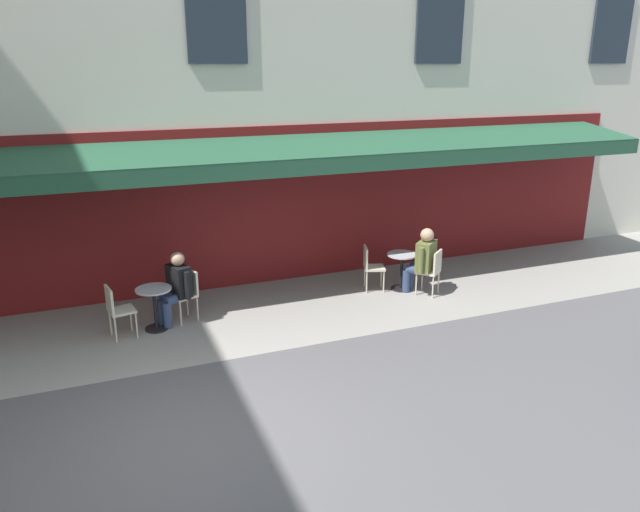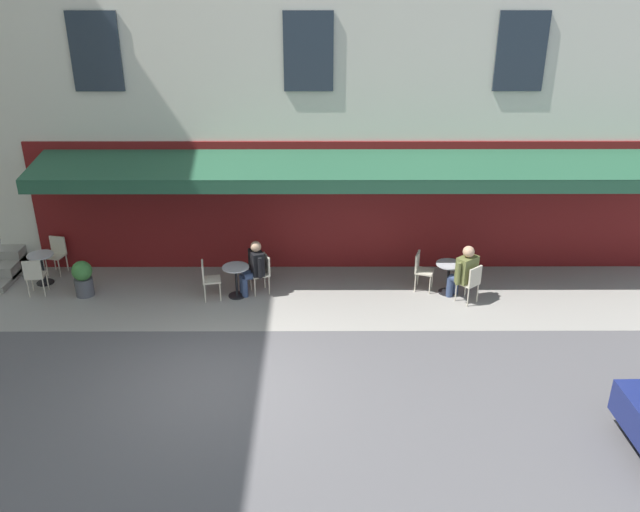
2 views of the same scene
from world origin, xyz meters
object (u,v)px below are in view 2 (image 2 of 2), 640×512
at_px(cafe_chair_cream_corner_right, 471,281).
at_px(cafe_chair_cream_back_row, 263,270).
at_px(cafe_table_near_entrance, 448,274).
at_px(seated_companion_in_olive, 464,271).
at_px(cafe_chair_cream_facing_street, 421,268).
at_px(cafe_chair_cream_by_window, 208,277).
at_px(cafe_chair_cream_corner_left, 35,274).
at_px(cafe_chair_cream_near_door, 57,252).
at_px(cafe_table_mid_terrace, 236,277).
at_px(cafe_table_streetside, 42,264).
at_px(seated_patron_in_black, 254,266).
at_px(potted_plant_entrance_right, 83,278).

bearing_deg(cafe_chair_cream_corner_right, cafe_chair_cream_back_row, -6.94).
bearing_deg(cafe_table_near_entrance, seated_companion_in_olive, 129.80).
height_order(cafe_chair_cream_facing_street, seated_companion_in_olive, seated_companion_in_olive).
relative_size(cafe_chair_cream_by_window, cafe_chair_cream_back_row, 1.00).
xyz_separation_m(cafe_chair_cream_facing_street, seated_companion_in_olive, (-0.87, 0.52, 0.16)).
relative_size(cafe_chair_cream_facing_street, cafe_chair_cream_corner_left, 1.00).
bearing_deg(cafe_chair_cream_corner_left, cafe_chair_cream_corner_right, 177.73).
relative_size(cafe_chair_cream_corner_right, cafe_chair_cream_near_door, 1.00).
height_order(cafe_table_near_entrance, cafe_table_mid_terrace, same).
bearing_deg(cafe_chair_cream_back_row, cafe_chair_cream_facing_street, -178.14).
height_order(cafe_table_mid_terrace, cafe_chair_cream_corner_left, cafe_chair_cream_corner_left).
bearing_deg(cafe_chair_cream_facing_street, cafe_table_streetside, -2.13).
bearing_deg(seated_patron_in_black, cafe_table_near_entrance, 179.98).
bearing_deg(cafe_chair_cream_corner_left, cafe_chair_cream_facing_street, -178.08).
height_order(cafe_chair_cream_facing_street, cafe_chair_cream_by_window, same).
bearing_deg(potted_plant_entrance_right, cafe_chair_cream_near_door, -50.10).
distance_m(cafe_table_mid_terrace, potted_plant_entrance_right, 3.49).
bearing_deg(cafe_chair_cream_by_window, potted_plant_entrance_right, -3.56).
xyz_separation_m(cafe_chair_cream_corner_right, cafe_chair_cream_facing_street, (1.00, -0.69, 0.00)).
height_order(cafe_table_mid_terrace, cafe_table_streetside, same).
bearing_deg(seated_patron_in_black, potted_plant_entrance_right, 1.35).
bearing_deg(cafe_chair_cream_corner_left, cafe_chair_cream_near_door, -92.00).
bearing_deg(seated_companion_in_olive, cafe_chair_cream_corner_left, -1.32).
bearing_deg(cafe_chair_cream_near_door, cafe_chair_cream_by_window, 160.06).
bearing_deg(cafe_chair_cream_back_row, cafe_table_streetside, -4.89).
bearing_deg(potted_plant_entrance_right, cafe_chair_cream_by_window, 176.44).
distance_m(cafe_table_mid_terrace, cafe_chair_cream_corner_left, 4.57).
bearing_deg(cafe_chair_cream_facing_street, cafe_table_near_entrance, 161.60).
bearing_deg(cafe_chair_cream_corner_right, cafe_table_mid_terrace, -3.63).
bearing_deg(cafe_chair_cream_by_window, cafe_chair_cream_near_door, -19.94).
height_order(cafe_table_near_entrance, potted_plant_entrance_right, potted_plant_entrance_right).
relative_size(cafe_chair_cream_corner_left, potted_plant_entrance_right, 1.07).
distance_m(cafe_table_streetside, cafe_chair_cream_corner_left, 0.63).
distance_m(cafe_chair_cream_corner_right, cafe_chair_cream_facing_street, 1.22).
relative_size(cafe_chair_cream_near_door, seated_patron_in_black, 0.71).
relative_size(cafe_chair_cream_facing_street, cafe_table_mid_terrace, 1.21).
bearing_deg(cafe_chair_cream_by_window, cafe_table_streetside, -11.19).
height_order(cafe_chair_cream_corner_right, potted_plant_entrance_right, cafe_chair_cream_corner_right).
relative_size(cafe_table_near_entrance, potted_plant_entrance_right, 0.89).
xyz_separation_m(cafe_table_mid_terrace, cafe_chair_cream_by_window, (0.62, 0.12, 0.06)).
relative_size(cafe_chair_cream_corner_right, seated_companion_in_olive, 0.68).
distance_m(cafe_chair_cream_corner_right, cafe_chair_cream_by_window, 5.87).
xyz_separation_m(cafe_chair_cream_by_window, cafe_table_streetside, (4.04, -0.80, -0.06)).
distance_m(seated_patron_in_black, potted_plant_entrance_right, 3.89).
bearing_deg(seated_patron_in_black, cafe_chair_cream_corner_right, 174.27).
xyz_separation_m(cafe_table_mid_terrace, cafe_chair_cream_back_row, (-0.59, -0.23, 0.06)).
xyz_separation_m(cafe_chair_cream_facing_street, cafe_chair_cream_corner_left, (8.81, 0.30, 0.00)).
bearing_deg(cafe_chair_cream_corner_right, seated_patron_in_black, -5.73).
xyz_separation_m(cafe_table_near_entrance, cafe_chair_cream_near_door, (9.37, -1.15, 0.06)).
xyz_separation_m(seated_companion_in_olive, potted_plant_entrance_right, (8.60, -0.23, -0.27)).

